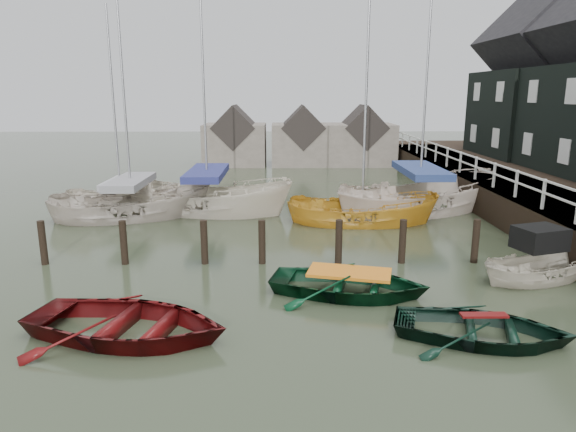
{
  "coord_description": "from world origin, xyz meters",
  "views": [
    {
      "loc": [
        -0.6,
        -12.36,
        5.22
      ],
      "look_at": [
        -0.38,
        3.54,
        1.4
      ],
      "focal_mm": 32.0,
      "sensor_mm": 36.0,
      "label": 1
    }
  ],
  "objects_px": {
    "motorboat": "(539,275)",
    "sailboat_c": "(362,222)",
    "rowboat_red": "(129,337)",
    "sailboat_d": "(418,210)",
    "rowboat_green": "(349,294)",
    "rowboat_dkgreen": "(482,340)",
    "sailboat_a": "(133,216)",
    "sailboat_b": "(208,211)",
    "sailboat_e": "(122,208)"
  },
  "relations": [
    {
      "from": "sailboat_b",
      "to": "sailboat_c",
      "type": "relative_size",
      "value": 1.05
    },
    {
      "from": "sailboat_a",
      "to": "sailboat_d",
      "type": "height_order",
      "value": "sailboat_d"
    },
    {
      "from": "rowboat_dkgreen",
      "to": "sailboat_a",
      "type": "relative_size",
      "value": 0.32
    },
    {
      "from": "rowboat_red",
      "to": "sailboat_a",
      "type": "relative_size",
      "value": 0.39
    },
    {
      "from": "sailboat_a",
      "to": "sailboat_b",
      "type": "distance_m",
      "value": 3.27
    },
    {
      "from": "sailboat_c",
      "to": "sailboat_d",
      "type": "distance_m",
      "value": 3.53
    },
    {
      "from": "motorboat",
      "to": "sailboat_e",
      "type": "relative_size",
      "value": 0.4
    },
    {
      "from": "motorboat",
      "to": "sailboat_d",
      "type": "relative_size",
      "value": 0.31
    },
    {
      "from": "motorboat",
      "to": "sailboat_b",
      "type": "distance_m",
      "value": 13.81
    },
    {
      "from": "sailboat_a",
      "to": "sailboat_b",
      "type": "height_order",
      "value": "sailboat_a"
    },
    {
      "from": "rowboat_dkgreen",
      "to": "sailboat_c",
      "type": "xyz_separation_m",
      "value": [
        -1.03,
        10.33,
        0.01
      ]
    },
    {
      "from": "rowboat_green",
      "to": "sailboat_e",
      "type": "height_order",
      "value": "sailboat_e"
    },
    {
      "from": "rowboat_green",
      "to": "sailboat_d",
      "type": "distance_m",
      "value": 10.69
    },
    {
      "from": "sailboat_a",
      "to": "sailboat_b",
      "type": "xyz_separation_m",
      "value": [
        3.1,
        1.04,
        -0.0
      ]
    },
    {
      "from": "rowboat_dkgreen",
      "to": "sailboat_e",
      "type": "xyz_separation_m",
      "value": [
        -11.68,
        12.87,
        0.07
      ]
    },
    {
      "from": "rowboat_dkgreen",
      "to": "sailboat_e",
      "type": "relative_size",
      "value": 0.38
    },
    {
      "from": "motorboat",
      "to": "sailboat_b",
      "type": "bearing_deg",
      "value": 33.06
    },
    {
      "from": "rowboat_green",
      "to": "motorboat",
      "type": "relative_size",
      "value": 1.05
    },
    {
      "from": "rowboat_red",
      "to": "rowboat_dkgreen",
      "type": "bearing_deg",
      "value": -78.39
    },
    {
      "from": "rowboat_dkgreen",
      "to": "sailboat_a",
      "type": "height_order",
      "value": "sailboat_a"
    },
    {
      "from": "rowboat_red",
      "to": "sailboat_d",
      "type": "distance_m",
      "value": 15.46
    },
    {
      "from": "rowboat_green",
      "to": "sailboat_e",
      "type": "bearing_deg",
      "value": 55.83
    },
    {
      "from": "sailboat_a",
      "to": "sailboat_e",
      "type": "xyz_separation_m",
      "value": [
        -0.93,
        1.51,
        0.01
      ]
    },
    {
      "from": "rowboat_dkgreen",
      "to": "sailboat_d",
      "type": "height_order",
      "value": "sailboat_d"
    },
    {
      "from": "motorboat",
      "to": "sailboat_a",
      "type": "height_order",
      "value": "sailboat_a"
    },
    {
      "from": "rowboat_red",
      "to": "sailboat_e",
      "type": "relative_size",
      "value": 0.46
    },
    {
      "from": "sailboat_a",
      "to": "sailboat_b",
      "type": "bearing_deg",
      "value": -87.74
    },
    {
      "from": "rowboat_red",
      "to": "sailboat_a",
      "type": "height_order",
      "value": "sailboat_a"
    },
    {
      "from": "motorboat",
      "to": "sailboat_c",
      "type": "xyz_separation_m",
      "value": [
        -4.07,
        6.67,
        -0.11
      ]
    },
    {
      "from": "rowboat_red",
      "to": "motorboat",
      "type": "distance_m",
      "value": 11.3
    },
    {
      "from": "sailboat_e",
      "to": "sailboat_b",
      "type": "bearing_deg",
      "value": -91.02
    },
    {
      "from": "sailboat_d",
      "to": "sailboat_e",
      "type": "relative_size",
      "value": 1.31
    },
    {
      "from": "rowboat_dkgreen",
      "to": "sailboat_a",
      "type": "distance_m",
      "value": 15.65
    },
    {
      "from": "motorboat",
      "to": "sailboat_c",
      "type": "bearing_deg",
      "value": 13.73
    },
    {
      "from": "rowboat_dkgreen",
      "to": "motorboat",
      "type": "height_order",
      "value": "motorboat"
    },
    {
      "from": "sailboat_a",
      "to": "sailboat_e",
      "type": "height_order",
      "value": "sailboat_a"
    },
    {
      "from": "rowboat_green",
      "to": "rowboat_dkgreen",
      "type": "xyz_separation_m",
      "value": [
        2.56,
        -2.62,
        0.0
      ]
    },
    {
      "from": "sailboat_b",
      "to": "sailboat_c",
      "type": "xyz_separation_m",
      "value": [
        6.62,
        -2.08,
        -0.04
      ]
    },
    {
      "from": "sailboat_c",
      "to": "sailboat_e",
      "type": "relative_size",
      "value": 1.11
    },
    {
      "from": "rowboat_red",
      "to": "rowboat_dkgreen",
      "type": "xyz_separation_m",
      "value": [
        7.73,
        -0.23,
        0.0
      ]
    },
    {
      "from": "rowboat_red",
      "to": "sailboat_e",
      "type": "xyz_separation_m",
      "value": [
        -3.95,
        12.64,
        0.07
      ]
    },
    {
      "from": "rowboat_red",
      "to": "sailboat_d",
      "type": "relative_size",
      "value": 0.35
    },
    {
      "from": "sailboat_a",
      "to": "sailboat_d",
      "type": "distance_m",
      "value": 12.65
    },
    {
      "from": "motorboat",
      "to": "sailboat_e",
      "type": "distance_m",
      "value": 17.37
    },
    {
      "from": "rowboat_red",
      "to": "sailboat_d",
      "type": "height_order",
      "value": "sailboat_d"
    },
    {
      "from": "rowboat_green",
      "to": "rowboat_dkgreen",
      "type": "distance_m",
      "value": 3.67
    },
    {
      "from": "motorboat",
      "to": "sailboat_d",
      "type": "height_order",
      "value": "sailboat_d"
    },
    {
      "from": "rowboat_green",
      "to": "sailboat_e",
      "type": "relative_size",
      "value": 0.42
    },
    {
      "from": "sailboat_a",
      "to": "sailboat_c",
      "type": "xyz_separation_m",
      "value": [
        9.73,
        -1.04,
        -0.05
      ]
    },
    {
      "from": "rowboat_red",
      "to": "sailboat_a",
      "type": "xyz_separation_m",
      "value": [
        -3.03,
        11.13,
        0.06
      ]
    }
  ]
}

